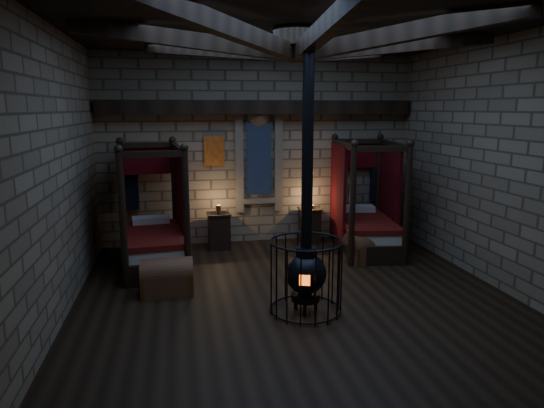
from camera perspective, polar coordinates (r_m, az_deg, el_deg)
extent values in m
cube|color=black|center=(8.09, 2.64, -10.77)|extent=(7.00, 7.00, 0.01)
cube|color=#847054|center=(10.98, -1.60, 6.35)|extent=(7.00, 0.02, 4.20)
cube|color=#847054|center=(4.29, 13.97, -1.60)|extent=(7.00, 0.02, 4.20)
cube|color=#847054|center=(7.54, -24.04, 3.17)|extent=(0.02, 7.00, 4.20)
cube|color=#847054|center=(9.06, 24.89, 4.29)|extent=(0.02, 7.00, 4.20)
cube|color=black|center=(7.60, 2.94, 20.07)|extent=(7.00, 7.00, 0.01)
cube|color=black|center=(10.76, -1.46, 11.32)|extent=(6.86, 0.35, 0.30)
cylinder|color=black|center=(7.58, 2.93, 18.95)|extent=(0.70, 0.70, 0.25)
cube|color=black|center=(10.95, -1.55, 5.29)|extent=(0.55, 0.04, 1.60)
cube|color=maroon|center=(10.82, -6.82, 6.21)|extent=(0.45, 0.03, 0.65)
cube|color=black|center=(10.79, -16.27, 2.35)|extent=(0.30, 0.10, 1.15)
cube|color=black|center=(11.69, 12.25, 3.19)|extent=(0.30, 0.10, 1.15)
cube|color=black|center=(9.75, -13.68, -6.05)|extent=(1.36, 2.31, 0.38)
cube|color=beige|center=(9.66, -13.76, -4.36)|extent=(1.21, 2.12, 0.23)
cube|color=maroon|center=(9.63, -13.80, -3.51)|extent=(1.28, 2.17, 0.11)
cube|color=beige|center=(10.38, -14.07, -1.86)|extent=(0.77, 0.44, 0.15)
cube|color=#53070A|center=(10.47, -14.47, 5.00)|extent=(1.16, 0.17, 0.58)
cylinder|color=black|center=(8.46, -17.15, -2.01)|extent=(0.12, 0.12, 2.33)
cylinder|color=black|center=(10.54, -17.12, 0.53)|extent=(0.12, 0.12, 2.33)
cylinder|color=black|center=(8.51, -10.01, -1.60)|extent=(0.12, 0.12, 2.33)
cylinder|color=black|center=(10.58, -11.39, 0.85)|extent=(0.12, 0.12, 2.33)
cube|color=#53070A|center=(9.80, -17.34, 0.05)|extent=(0.22, 1.59, 2.07)
cube|color=#53070A|center=(9.85, -10.80, 0.42)|extent=(0.22, 1.59, 2.07)
cube|color=black|center=(10.73, 10.88, -4.33)|extent=(1.46, 2.35, 0.38)
cube|color=beige|center=(10.66, 10.94, -2.79)|extent=(1.31, 2.17, 0.23)
cube|color=maroon|center=(10.62, 10.97, -2.01)|extent=(1.38, 2.22, 0.11)
cube|color=beige|center=(11.37, 10.05, -0.56)|extent=(0.79, 0.48, 0.15)
cube|color=#53070A|center=(11.46, 9.95, 5.71)|extent=(1.16, 0.22, 0.58)
cylinder|color=black|center=(9.38, 9.43, -0.38)|extent=(0.12, 0.12, 2.34)
cylinder|color=black|center=(11.43, 7.25, 1.75)|extent=(0.12, 0.12, 2.34)
cylinder|color=black|center=(9.66, 15.61, -0.31)|extent=(0.12, 0.12, 2.34)
cylinder|color=black|center=(11.66, 12.40, 1.76)|extent=(0.12, 0.12, 2.34)
cube|color=#53070A|center=(10.70, 7.76, 1.38)|extent=(0.30, 1.58, 2.07)
cube|color=#53070A|center=(10.95, 13.56, 1.40)|extent=(0.30, 1.58, 2.07)
cube|color=brown|center=(8.32, -12.21, -9.09)|extent=(0.85, 0.52, 0.35)
cylinder|color=brown|center=(8.27, -12.26, -7.95)|extent=(0.85, 0.52, 0.52)
cube|color=#B48037|center=(8.34, -14.94, -9.17)|extent=(0.05, 0.54, 0.37)
cube|color=#B48037|center=(8.32, -9.48, -8.99)|extent=(0.05, 0.54, 0.37)
cube|color=brown|center=(9.98, 11.15, -5.57)|extent=(0.98, 0.74, 0.36)
cylinder|color=brown|center=(9.93, 11.19, -4.57)|extent=(0.98, 0.74, 0.54)
cube|color=#B48037|center=(9.75, 9.22, -5.90)|extent=(0.19, 0.55, 0.39)
cube|color=#B48037|center=(10.23, 12.99, -5.25)|extent=(0.19, 0.55, 0.39)
cube|color=black|center=(10.67, -6.24, -3.25)|extent=(0.47, 0.45, 0.75)
cube|color=black|center=(10.58, -6.28, -1.16)|extent=(0.51, 0.49, 0.04)
cylinder|color=#B48037|center=(10.56, -6.30, -0.59)|extent=(0.11, 0.11, 0.17)
cube|color=black|center=(11.14, 4.43, -2.60)|extent=(0.48, 0.46, 0.75)
cube|color=black|center=(11.05, 4.46, -0.61)|extent=(0.52, 0.50, 0.04)
cube|color=brown|center=(11.04, 4.47, -0.28)|extent=(0.20, 0.15, 0.05)
cylinder|color=black|center=(7.45, 3.96, -10.79)|extent=(0.44, 0.44, 0.11)
sphere|color=black|center=(7.32, 4.00, -8.15)|extent=(0.62, 0.62, 0.62)
cylinder|color=black|center=(7.22, 4.04, -5.67)|extent=(0.31, 0.31, 0.15)
cube|color=#FF5914|center=(7.04, 3.86, -8.95)|extent=(0.15, 0.07, 0.15)
cylinder|color=black|center=(6.93, 4.22, 6.98)|extent=(0.17, 0.17, 3.06)
torus|color=black|center=(7.52, 3.94, -12.18)|extent=(1.09, 1.09, 0.03)
torus|color=black|center=(7.17, 4.06, -4.41)|extent=(1.09, 1.09, 0.03)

